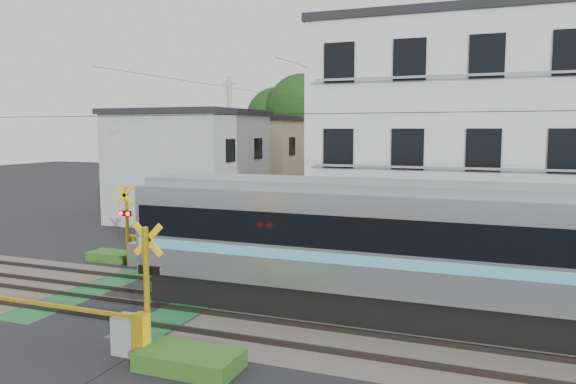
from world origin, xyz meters
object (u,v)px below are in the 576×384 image
at_px(crossing_signal_far, 138,247).
at_px(crossing_signal_near, 131,325).
at_px(apartment_block, 456,142).
at_px(pedestrian, 340,190).

bearing_deg(crossing_signal_far, crossing_signal_near, -54.71).
height_order(apartment_block, pedestrian, apartment_block).
height_order(crossing_signal_near, apartment_block, apartment_block).
bearing_deg(crossing_signal_far, pedestrian, 84.82).
distance_m(crossing_signal_near, pedestrian, 28.68).
bearing_deg(crossing_signal_far, apartment_block, 27.78).
xyz_separation_m(crossing_signal_far, pedestrian, (1.92, 21.19, 0.19)).
xyz_separation_m(crossing_signal_far, apartment_block, (11.09, 5.84, 3.94)).
relative_size(crossing_signal_near, pedestrian, 2.62).
xyz_separation_m(crossing_signal_near, crossing_signal_far, (-5.17, 7.31, 0.00)).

